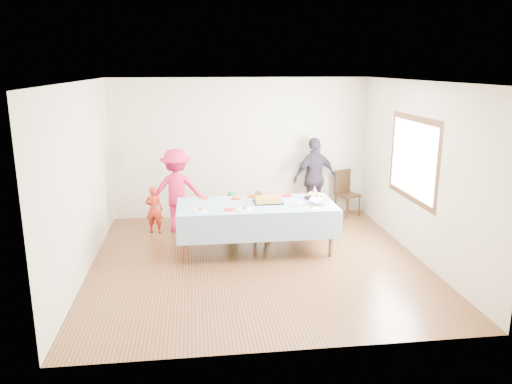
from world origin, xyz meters
TOP-DOWN VIEW (x-y plane):
  - ground at (0.00, 0.00)m, footprint 5.00×5.00m
  - room_walls at (0.05, 0.00)m, footprint 5.04×5.04m
  - party_table at (0.04, 0.48)m, footprint 2.50×1.10m
  - birthday_cake at (0.24, 0.54)m, footprint 0.47×0.36m
  - rolls_tray at (1.04, 0.70)m, footprint 0.33×0.33m
  - punch_bowl at (1.03, 0.34)m, footprint 0.31×0.31m
  - party_hat at (1.10, 0.92)m, footprint 0.10×0.10m
  - fork_pile at (0.68, 0.26)m, footprint 0.24×0.18m
  - plate_red_far_a at (-0.78, 0.93)m, footprint 0.16×0.16m
  - plate_red_far_b at (-0.25, 0.83)m, footprint 0.17×0.17m
  - plate_red_far_c at (0.04, 0.92)m, footprint 0.19×0.19m
  - plate_red_far_d at (0.61, 0.91)m, footprint 0.19×0.19m
  - plate_red_near at (-0.41, 0.19)m, footprint 0.17×0.17m
  - plate_white_left at (-0.85, 0.16)m, footprint 0.22×0.22m
  - plate_white_mid at (-0.18, 0.17)m, footprint 0.24×0.24m
  - plate_white_right at (0.84, 0.10)m, footprint 0.23×0.23m
  - dining_chair at (2.07, 2.27)m, footprint 0.51×0.51m
  - toddler_left at (-1.65, 1.57)m, footprint 0.35×0.26m
  - toddler_mid at (-0.28, 1.30)m, footprint 0.40×0.28m
  - toddler_right at (0.14, 0.90)m, footprint 0.53×0.48m
  - adult_left at (-1.25, 1.68)m, footprint 0.99×0.60m
  - adult_right at (1.41, 2.20)m, footprint 1.00×0.65m

SIDE VIEW (x-z plane):
  - ground at x=0.00m, z-range 0.00..0.00m
  - toddler_mid at x=-0.28m, z-range 0.00..0.79m
  - toddler_left at x=-1.65m, z-range 0.00..0.86m
  - toddler_right at x=0.14m, z-range 0.00..0.89m
  - dining_chair at x=2.07m, z-range 0.05..0.95m
  - party_table at x=0.04m, z-range 0.33..1.11m
  - adult_left at x=-1.25m, z-range 0.00..1.50m
  - plate_red_far_a at x=-0.78m, z-range 0.78..0.79m
  - plate_red_far_b at x=-0.25m, z-range 0.78..0.79m
  - plate_red_far_c at x=0.04m, z-range 0.78..0.79m
  - plate_red_far_d at x=0.61m, z-range 0.78..0.79m
  - plate_red_near at x=-0.41m, z-range 0.78..0.79m
  - plate_white_left at x=-0.85m, z-range 0.78..0.79m
  - plate_white_mid at x=-0.18m, z-range 0.78..0.79m
  - plate_white_right at x=0.84m, z-range 0.78..0.79m
  - adult_right at x=1.41m, z-range 0.00..1.58m
  - fork_pile at x=0.68m, z-range 0.78..0.85m
  - punch_bowl at x=1.03m, z-range 0.78..0.86m
  - birthday_cake at x=0.24m, z-range 0.78..0.86m
  - rolls_tray at x=1.04m, z-range 0.77..0.87m
  - party_hat at x=1.10m, z-range 0.78..0.95m
  - room_walls at x=0.05m, z-range 0.41..3.13m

